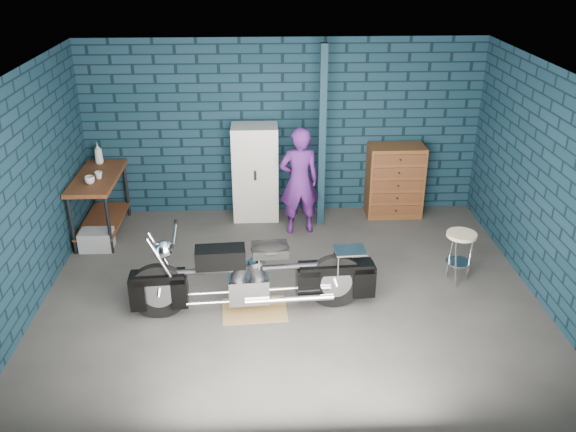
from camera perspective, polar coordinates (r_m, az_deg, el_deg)
name	(u,v)px	position (r m, az deg, el deg)	size (l,w,h in m)	color
ground	(290,292)	(7.62, 0.18, -7.11)	(6.00, 6.00, 0.00)	#494644
room_walls	(288,131)	(7.33, 0.01, 7.96)	(6.02, 5.01, 2.71)	#102B37
support_post	(322,139)	(8.86, 3.21, 7.22)	(0.10, 0.10, 2.70)	#112936
workbench	(101,205)	(9.27, -17.12, 1.00)	(0.60, 1.40, 0.91)	brown
drip_mat	(254,310)	(7.29, -3.15, -8.75)	(0.75, 0.56, 0.01)	olive
motorcycle	(253,271)	(7.01, -3.25, -5.16)	(2.41, 0.65, 1.06)	black
person	(299,181)	(8.78, 1.06, 3.28)	(0.59, 0.38, 1.60)	#551F75
storage_bin	(97,240)	(8.95, -17.47, -2.15)	(0.45, 0.32, 0.28)	#999CA2
locker	(255,173)	(9.29, -3.08, 4.07)	(0.69, 0.49, 1.47)	silver
tool_chest	(395,181)	(9.57, 9.97, 3.24)	(0.85, 0.47, 1.13)	brown
shop_stool	(459,257)	(7.98, 15.68, -3.74)	(0.37, 0.37, 0.68)	beige
cup_a	(90,180)	(8.81, -18.07, 3.22)	(0.14, 0.14, 0.11)	beige
cup_b	(99,175)	(8.96, -17.30, 3.67)	(0.11, 0.11, 0.10)	beige
bottle	(98,153)	(9.54, -17.33, 5.63)	(0.12, 0.12, 0.32)	#999CA2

